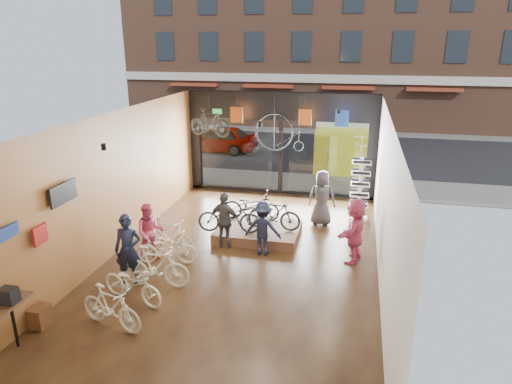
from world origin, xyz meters
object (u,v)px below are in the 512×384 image
(box_truck, at_px, (345,134))
(display_platform, at_px, (258,232))
(customer_3, at_px, (263,228))
(display_bike_mid, at_px, (274,214))
(street_car, at_px, (218,139))
(floor_bike_3, at_px, (155,267))
(customer_4, at_px, (322,198))
(hung_bike, at_px, (209,122))
(floor_bike_5, at_px, (169,235))
(display_bike_right, at_px, (251,206))
(customer_0, at_px, (128,250))
(sunglasses_rack, at_px, (360,190))
(floor_bike_4, at_px, (167,249))
(customer_5, at_px, (355,230))
(floor_bike_2, at_px, (132,284))
(floor_bike_1, at_px, (111,307))
(display_bike_left, at_px, (229,217))
(customer_1, at_px, (150,232))
(customer_2, at_px, (225,220))
(penny_farthing, at_px, (282,134))

(box_truck, bearing_deg, display_platform, -102.72)
(display_platform, height_order, customer_3, customer_3)
(display_bike_mid, bearing_deg, street_car, 27.16)
(floor_bike_3, distance_m, customer_3, 3.07)
(customer_4, bearing_deg, hung_bike, -11.54)
(floor_bike_3, bearing_deg, floor_bike_5, 11.53)
(floor_bike_5, xyz_separation_m, display_bike_right, (1.84, 2.04, 0.28))
(street_car, distance_m, customer_0, 13.75)
(customer_4, height_order, sunglasses_rack, sunglasses_rack)
(floor_bike_4, height_order, customer_5, customer_5)
(box_truck, bearing_deg, floor_bike_2, -106.88)
(floor_bike_2, xyz_separation_m, display_bike_right, (1.61, 4.61, 0.33))
(floor_bike_1, distance_m, floor_bike_2, 1.00)
(floor_bike_2, distance_m, customer_5, 5.70)
(display_bike_right, bearing_deg, customer_0, 149.49)
(hung_bike, bearing_deg, display_platform, -122.62)
(floor_bike_3, distance_m, display_platform, 3.79)
(display_bike_left, bearing_deg, floor_bike_1, 158.88)
(box_truck, relative_size, floor_bike_1, 4.71)
(display_platform, height_order, customer_4, customer_4)
(display_bike_right, xyz_separation_m, customer_1, (-2.11, -2.58, 0.02))
(floor_bike_3, distance_m, customer_0, 0.75)
(display_bike_right, distance_m, hung_bike, 3.46)
(floor_bike_5, height_order, display_bike_mid, display_bike_mid)
(floor_bike_3, relative_size, display_bike_mid, 1.08)
(floor_bike_5, bearing_deg, box_truck, -8.57)
(floor_bike_5, distance_m, display_bike_left, 1.78)
(floor_bike_3, bearing_deg, display_bike_left, -21.98)
(floor_bike_1, height_order, floor_bike_3, floor_bike_3)
(box_truck, bearing_deg, customer_5, -86.11)
(floor_bike_3, xyz_separation_m, sunglasses_rack, (4.61, 5.40, 0.52))
(customer_2, bearing_deg, customer_0, 69.27)
(floor_bike_2, height_order, customer_5, customer_5)
(display_bike_left, bearing_deg, customer_5, -103.25)
(display_bike_left, relative_size, customer_5, 1.04)
(display_bike_mid, relative_size, display_bike_right, 0.89)
(display_bike_right, xyz_separation_m, customer_5, (3.13, -1.47, 0.11))
(box_truck, height_order, customer_2, box_truck)
(hung_bike, bearing_deg, customer_5, -109.11)
(box_truck, xyz_separation_m, sunglasses_rack, (0.78, -7.19, -0.40))
(customer_0, relative_size, customer_4, 1.00)
(customer_4, height_order, penny_farthing, penny_farthing)
(floor_bike_2, distance_m, display_bike_left, 3.77)
(customer_1, xyz_separation_m, customer_2, (1.71, 1.13, 0.04))
(customer_3, bearing_deg, display_bike_right, -65.84)
(box_truck, bearing_deg, display_bike_left, -106.09)
(display_platform, height_order, customer_5, customer_5)
(penny_farthing, bearing_deg, hung_bike, -163.60)
(customer_3, bearing_deg, floor_bike_5, 9.49)
(display_platform, xyz_separation_m, penny_farthing, (0.14, 3.15, 2.35))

